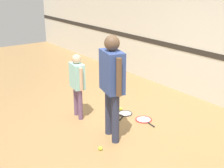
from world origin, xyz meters
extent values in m
plane|color=#A87F4C|center=(0.00, 0.00, 0.00)|extent=(16.00, 16.00, 0.00)
cube|color=silver|center=(0.00, 2.47, 1.60)|extent=(16.00, 0.06, 3.20)
cube|color=#2D2823|center=(0.00, 2.44, 1.02)|extent=(16.00, 0.01, 0.12)
cylinder|color=#2D334C|center=(-0.03, -0.10, 0.41)|extent=(0.12, 0.12, 0.83)
cylinder|color=#2D334C|center=(0.27, -0.19, 0.41)|extent=(0.12, 0.12, 0.83)
cube|color=#334784|center=(0.12, -0.15, 1.15)|extent=(0.54, 0.38, 0.65)
sphere|color=brown|center=(0.12, -0.15, 1.60)|extent=(0.24, 0.24, 0.24)
cylinder|color=brown|center=(-0.15, -0.07, 1.15)|extent=(0.09, 0.09, 0.59)
cylinder|color=brown|center=(0.40, -0.22, 1.15)|extent=(0.09, 0.09, 0.59)
cylinder|color=#6B4C70|center=(-1.02, -0.17, 0.30)|extent=(0.09, 0.09, 0.59)
cylinder|color=#6B4C70|center=(-0.80, -0.20, 0.30)|extent=(0.09, 0.09, 0.59)
cube|color=#99D8D1|center=(-0.91, -0.19, 0.83)|extent=(0.37, 0.24, 0.47)
sphere|color=#DBAD89|center=(-0.91, -0.19, 1.15)|extent=(0.17, 0.17, 0.17)
cylinder|color=#DBAD89|center=(-1.11, -0.15, 0.82)|extent=(0.06, 0.06, 0.42)
cylinder|color=#DBAD89|center=(-0.71, -0.22, 0.82)|extent=(0.06, 0.06, 0.42)
torus|color=#28282D|center=(-0.48, 0.62, 0.01)|extent=(0.39, 0.39, 0.02)
cylinder|color=silver|center=(-0.48, 0.62, 0.01)|extent=(0.24, 0.24, 0.01)
cylinder|color=black|center=(-0.36, 0.43, 0.01)|extent=(0.12, 0.17, 0.02)
sphere|color=black|center=(-0.31, 0.35, 0.01)|extent=(0.03, 0.03, 0.03)
torus|color=red|center=(-0.06, 0.73, 0.01)|extent=(0.35, 0.35, 0.02)
cylinder|color=silver|center=(-0.06, 0.73, 0.01)|extent=(0.26, 0.26, 0.01)
cylinder|color=black|center=(0.17, 0.69, 0.01)|extent=(0.19, 0.05, 0.02)
sphere|color=black|center=(0.27, 0.68, 0.01)|extent=(0.03, 0.03, 0.03)
sphere|color=#CCE038|center=(0.34, -0.53, 0.03)|extent=(0.07, 0.07, 0.07)
sphere|color=#CCE038|center=(-0.67, 0.65, 0.03)|extent=(0.07, 0.07, 0.07)
camera|label=1|loc=(3.86, -2.89, 2.56)|focal=50.00mm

